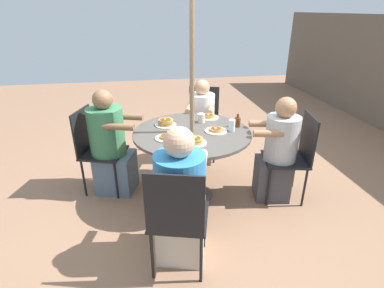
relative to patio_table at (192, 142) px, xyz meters
name	(u,v)px	position (x,y,z in m)	size (l,w,h in m)	color
ground_plane	(192,194)	(0.00, 0.00, -0.64)	(12.00, 12.00, 0.00)	#8C664C
patio_table	(192,142)	(0.00, 0.00, 0.00)	(1.20, 1.20, 0.76)	#4C4742
umbrella_pole	(192,106)	(0.00, 0.00, 0.39)	(0.05, 0.05, 2.06)	#846B4C
patio_chair_north	(203,118)	(-1.02, 0.33, -0.11)	(0.54, 0.54, 0.94)	black
diner_north	(201,125)	(-0.85, 0.28, -0.14)	(0.57, 0.46, 1.09)	gray
patio_chair_east	(95,146)	(-0.33, -1.02, -0.11)	(0.54, 0.54, 0.94)	black
diner_east	(111,147)	(-0.27, -0.85, -0.12)	(0.50, 0.59, 1.16)	slate
patio_chair_south	(177,215)	(1.03, -0.29, -0.11)	(0.53, 0.53, 0.94)	black
diner_south	(181,202)	(0.86, -0.24, -0.12)	(0.55, 0.49, 1.16)	beige
patio_chair_west	(295,153)	(0.21, 1.05, -0.11)	(0.51, 0.51, 0.94)	black
diner_west	(277,154)	(0.18, 0.87, -0.13)	(0.41, 0.52, 1.13)	#3D3D42
pancake_plate_a	(216,130)	(0.04, 0.24, 0.13)	(0.23, 0.23, 0.04)	silver
pancake_plate_b	(194,141)	(0.29, -0.03, 0.14)	(0.23, 0.23, 0.06)	silver
pancake_plate_c	(167,137)	(0.13, -0.27, 0.13)	(0.23, 0.23, 0.04)	silver
pancake_plate_d	(209,117)	(-0.38, 0.26, 0.13)	(0.23, 0.23, 0.05)	silver
pancake_plate_e	(166,123)	(-0.22, -0.25, 0.15)	(0.23, 0.23, 0.08)	silver
syrup_bottle	(238,122)	(-0.06, 0.50, 0.17)	(0.08, 0.06, 0.14)	#602D0F
coffee_cup	(201,118)	(-0.26, 0.15, 0.16)	(0.08, 0.08, 0.10)	beige
drinking_glass_a	(232,125)	(0.05, 0.40, 0.18)	(0.07, 0.07, 0.12)	silver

